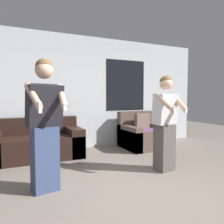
{
  "coord_description": "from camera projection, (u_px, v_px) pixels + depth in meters",
  "views": [
    {
      "loc": [
        -1.41,
        -2.04,
        1.23
      ],
      "look_at": [
        -0.05,
        0.89,
        1.02
      ],
      "focal_mm": 35.0,
      "sensor_mm": 36.0,
      "label": 1
    }
  ],
  "objects": [
    {
      "name": "ground_plane",
      "position": [
        149.0,
        204.0,
        2.52
      ],
      "size": [
        14.0,
        14.0,
        0.0
      ],
      "primitive_type": "plane",
      "color": "slate"
    },
    {
      "name": "person_right",
      "position": [
        165.0,
        123.0,
        3.64
      ],
      "size": [
        0.46,
        0.5,
        1.59
      ],
      "color": "#56514C",
      "rests_on": "ground_plane"
    },
    {
      "name": "wall_back",
      "position": [
        77.0,
        92.0,
        5.22
      ],
      "size": [
        6.91,
        0.07,
        2.7
      ],
      "color": "silver",
      "rests_on": "ground_plane"
    },
    {
      "name": "person_left",
      "position": [
        45.0,
        125.0,
        2.82
      ],
      "size": [
        0.49,
        0.55,
        1.73
      ],
      "color": "#384770",
      "rests_on": "ground_plane"
    },
    {
      "name": "couch",
      "position": [
        36.0,
        144.0,
        4.43
      ],
      "size": [
        1.8,
        0.89,
        0.81
      ],
      "color": "black",
      "rests_on": "ground_plane"
    },
    {
      "name": "armchair",
      "position": [
        143.0,
        135.0,
        5.36
      ],
      "size": [
        0.98,
        0.94,
        0.88
      ],
      "color": "brown",
      "rests_on": "ground_plane"
    }
  ]
}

